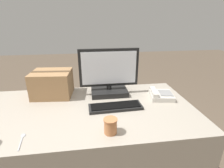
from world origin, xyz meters
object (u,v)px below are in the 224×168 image
object	(u,v)px
monitor	(109,77)
cardboard_box	(52,84)
paper_cup_right	(110,126)
spoon	(22,138)
keyboard	(115,107)
desk_phone	(161,95)

from	to	relation	value
monitor	cardboard_box	size ratio (longest dim) A/B	1.49
paper_cup_right	spoon	world-z (taller)	paper_cup_right
paper_cup_right	spoon	size ratio (longest dim) A/B	0.63
monitor	paper_cup_right	world-z (taller)	monitor
keyboard	cardboard_box	bearing A→B (deg)	146.23
paper_cup_right	monitor	bearing A→B (deg)	83.84
monitor	spoon	world-z (taller)	monitor
keyboard	spoon	world-z (taller)	keyboard
keyboard	cardboard_box	xyz separation A→B (m)	(-0.53, 0.32, 0.10)
spoon	monitor	bearing A→B (deg)	-52.92
desk_phone	spoon	world-z (taller)	desk_phone
cardboard_box	monitor	bearing A→B (deg)	-3.96
keyboard	spoon	size ratio (longest dim) A/B	2.69
keyboard	paper_cup_right	xyz separation A→B (m)	(-0.08, -0.30, 0.04)
desk_phone	spoon	xyz separation A→B (m)	(-1.03, -0.43, -0.02)
cardboard_box	spoon	bearing A→B (deg)	-97.52
keyboard	spoon	distance (m)	0.67
monitor	cardboard_box	xyz separation A→B (m)	(-0.51, 0.04, -0.05)
monitor	keyboard	bearing A→B (deg)	-86.85
monitor	paper_cup_right	bearing A→B (deg)	-96.16
paper_cup_right	cardboard_box	size ratio (longest dim) A/B	0.28
paper_cup_right	cardboard_box	world-z (taller)	cardboard_box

